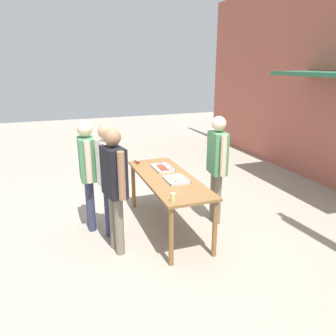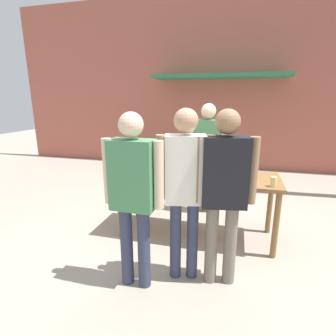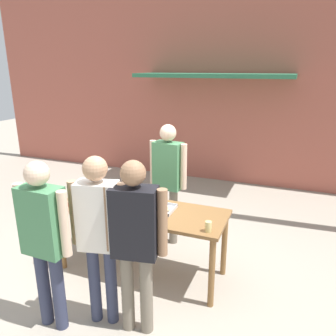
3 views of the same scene
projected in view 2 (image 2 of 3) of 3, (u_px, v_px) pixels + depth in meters
name	position (u px, v px, depth m)	size (l,w,h in m)	color
ground_plane	(195.00, 234.00, 3.75)	(24.00, 24.00, 0.00)	#A39989
building_facade_back	(221.00, 84.00, 6.89)	(12.00, 1.11, 4.50)	#A85647
serving_table	(197.00, 182.00, 3.55)	(2.13, 0.77, 0.89)	brown
food_tray_sausages	(168.00, 171.00, 3.67)	(0.46, 0.30, 0.04)	silver
food_tray_buns	(213.00, 173.00, 3.52)	(0.40, 0.32, 0.06)	silver
condiment_jar_mustard	(124.00, 173.00, 3.49)	(0.06, 0.06, 0.06)	#567A38
condiment_jar_ketchup	(130.00, 173.00, 3.48)	(0.06, 0.06, 0.06)	#B22319
beer_cup	(273.00, 182.00, 3.03)	(0.07, 0.07, 0.12)	#DBC67A
person_server_behind_table	(207.00, 149.00, 4.25)	(0.59, 0.27, 1.81)	#756B5B
person_customer_holding_hotdog	(133.00, 188.00, 2.48)	(0.61, 0.24, 1.77)	#333851
person_customer_with_cup	(224.00, 185.00, 2.52)	(0.61, 0.31, 1.79)	#756B5B
person_customer_waiting_in_line	(185.00, 181.00, 2.60)	(0.56, 0.30, 1.80)	#333851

